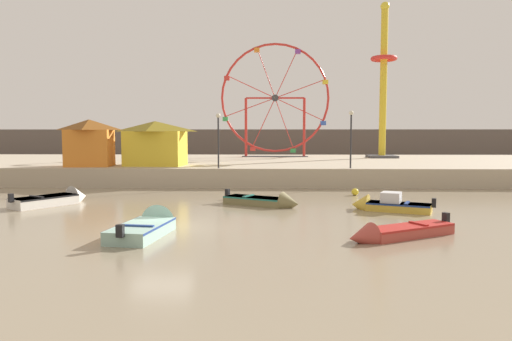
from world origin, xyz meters
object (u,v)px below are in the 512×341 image
Objects in this scene: motorboat_white_red_stripe at (57,199)px; ferris_wheel_red_frame at (275,100)px; motorboat_mustard_yellow at (385,205)px; promenade_lamp_far at (351,131)px; carnival_booth_yellow_awning at (155,143)px; motorboat_faded_red at (394,232)px; carnival_booth_orange_canopy at (90,142)px; motorboat_seafoam at (150,226)px; drop_tower_yellow_tower at (383,85)px; mooring_buoy_orange at (355,192)px; motorboat_olive_wood at (268,201)px; promenade_lamp_near at (218,132)px.

ferris_wheel_red_frame reaches higher than motorboat_white_red_stripe.
promenade_lamp_far is (0.04, 10.21, 3.77)m from motorboat_mustard_yellow.
carnival_booth_yellow_awning is at bearing -17.23° from motorboat_mustard_yellow.
motorboat_faded_red is at bearing -83.34° from ferris_wheel_red_frame.
ferris_wheel_red_frame reaches higher than carnival_booth_orange_canopy.
carnival_booth_orange_canopy is 0.92× the size of promenade_lamp_far.
drop_tower_yellow_tower reaches higher than motorboat_seafoam.
motorboat_mustard_yellow is 22.90m from carnival_booth_orange_canopy.
promenade_lamp_far is 9.35× the size of mooring_buoy_orange.
ferris_wheel_red_frame is (0.83, 25.11, 7.14)m from motorboat_olive_wood.
promenade_lamp_far reaches higher than motorboat_faded_red.
mooring_buoy_orange is at bearing 65.96° from motorboat_olive_wood.
carnival_booth_orange_canopy reaches higher than motorboat_faded_red.
motorboat_faded_red is 9.05m from motorboat_olive_wood.
promenade_lamp_far is (5.97, 8.85, 3.82)m from motorboat_olive_wood.
motorboat_faded_red is 0.39× the size of ferris_wheel_red_frame.
carnival_booth_orange_canopy reaches higher than carnival_booth_yellow_awning.
drop_tower_yellow_tower reaches higher than mooring_buoy_orange.
ferris_wheel_red_frame is at bearing -1.20° from motorboat_seafoam.
motorboat_mustard_yellow is at bearing -79.08° from ferris_wheel_red_frame.
promenade_lamp_near reaches higher than carnival_booth_yellow_awning.
carnival_booth_yellow_awning is at bearing 170.77° from promenade_lamp_far.
drop_tower_yellow_tower reaches higher than carnival_booth_yellow_awning.
motorboat_mustard_yellow reaches higher than motorboat_olive_wood.
motorboat_olive_wood reaches higher than mooring_buoy_orange.
carnival_booth_yellow_awning is (-20.45, -12.29, -5.64)m from drop_tower_yellow_tower.
motorboat_olive_wood is 7.03m from mooring_buoy_orange.
motorboat_faded_red is 1.22× the size of carnival_booth_orange_canopy.
carnival_booth_orange_canopy reaches higher than motorboat_olive_wood.
promenade_lamp_far is at bearing 83.83° from mooring_buoy_orange.
ferris_wheel_red_frame is at bearing 75.27° from promenade_lamp_near.
motorboat_faded_red is at bearing -102.81° from drop_tower_yellow_tower.
motorboat_mustard_yellow is at bearing -90.21° from promenade_lamp_far.
drop_tower_yellow_tower is 35.54× the size of mooring_buoy_orange.
motorboat_olive_wood is at bearing -67.72° from promenade_lamp_near.
motorboat_white_red_stripe is 9.74× the size of mooring_buoy_orange.
promenade_lamp_near is at bearing 139.55° from motorboat_olive_wood.
carnival_booth_yellow_awning is at bearing 154.23° from mooring_buoy_orange.
motorboat_white_red_stripe is 0.36× the size of ferris_wheel_red_frame.
motorboat_mustard_yellow reaches higher than motorboat_white_red_stripe.
motorboat_mustard_yellow is at bearing -130.29° from motorboat_faded_red.
motorboat_mustard_yellow is 0.81× the size of carnival_booth_yellow_awning.
motorboat_olive_wood is 1.05× the size of promenade_lamp_far.
motorboat_white_red_stripe is at bearing -116.63° from ferris_wheel_red_frame.
promenade_lamp_far is at bearing -4.51° from carnival_booth_yellow_awning.
motorboat_seafoam is at bearing -118.37° from drop_tower_yellow_tower.
carnival_booth_yellow_awning is (-13.34, 18.98, 2.94)m from motorboat_faded_red.
ferris_wheel_red_frame reaches higher than promenade_lamp_far.
motorboat_olive_wood is 9.99m from promenade_lamp_near.
motorboat_white_red_stripe is at bearing -154.56° from motorboat_olive_wood.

